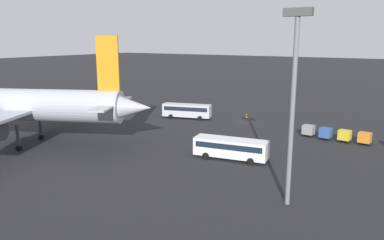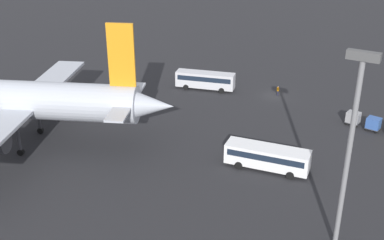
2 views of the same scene
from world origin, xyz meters
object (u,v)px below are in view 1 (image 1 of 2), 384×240
at_px(worker_person, 246,118).
at_px(cargo_cart_orange, 365,138).
at_px(shuttle_bus_far, 231,147).
at_px(cargo_cart_grey, 308,130).
at_px(cargo_cart_blue, 326,133).
at_px(cargo_cart_yellow, 345,135).
at_px(shuttle_bus_near, 187,110).
at_px(airplane, 20,105).

distance_m(worker_person, cargo_cart_orange, 24.59).
height_order(shuttle_bus_far, cargo_cart_grey, shuttle_bus_far).
xyz_separation_m(shuttle_bus_far, cargo_cart_blue, (-9.17, -18.61, -0.64)).
bearing_deg(shuttle_bus_far, cargo_cart_yellow, -132.78).
bearing_deg(cargo_cart_orange, cargo_cart_grey, -3.25).
distance_m(worker_person, cargo_cart_grey, 15.47).
bearing_deg(cargo_cart_yellow, cargo_cart_orange, -178.57).
distance_m(shuttle_bus_near, cargo_cart_blue, 30.18).
xyz_separation_m(airplane, cargo_cart_grey, (-38.50, -30.58, -5.45)).
relative_size(airplane, cargo_cart_grey, 19.27).
xyz_separation_m(cargo_cart_yellow, cargo_cart_grey, (6.25, -0.61, 0.00)).
bearing_deg(shuttle_bus_far, cargo_cart_orange, -138.86).
bearing_deg(cargo_cart_blue, cargo_cart_grey, -10.21).
distance_m(worker_person, cargo_cart_yellow, 21.59).
bearing_deg(cargo_cart_orange, cargo_cart_yellow, 1.43).
bearing_deg(cargo_cart_orange, cargo_cart_blue, 0.29).
xyz_separation_m(shuttle_bus_far, cargo_cart_orange, (-15.42, -18.65, -0.64)).
bearing_deg(shuttle_bus_far, shuttle_bus_near, -53.94).
distance_m(cargo_cart_yellow, cargo_cart_blue, 3.12).
height_order(cargo_cart_orange, cargo_cart_blue, same).
bearing_deg(shuttle_bus_far, worker_person, -80.39).
distance_m(shuttle_bus_near, shuttle_bus_far, 29.42).
bearing_deg(airplane, worker_person, -148.28).
bearing_deg(shuttle_bus_far, cargo_cart_blue, -125.50).
bearing_deg(worker_person, shuttle_bus_far, 108.88).
height_order(cargo_cart_blue, cargo_cart_grey, same).
bearing_deg(shuttle_bus_near, worker_person, -178.60).
xyz_separation_m(worker_person, cargo_cart_blue, (-17.60, 6.02, 0.32)).
relative_size(shuttle_bus_far, cargo_cart_blue, 5.08).
bearing_deg(cargo_cart_yellow, cargo_cart_blue, -0.85).
bearing_deg(cargo_cart_grey, cargo_cart_blue, 169.79).
bearing_deg(cargo_cart_blue, shuttle_bus_near, -3.94).
height_order(airplane, worker_person, airplane).
xyz_separation_m(worker_person, cargo_cart_yellow, (-20.72, 6.07, 0.32)).
relative_size(shuttle_bus_near, worker_person, 6.27).
xyz_separation_m(shuttle_bus_near, worker_person, (-12.50, -3.95, -1.04)).
bearing_deg(cargo_cart_orange, shuttle_bus_far, 50.41).
distance_m(shuttle_bus_near, cargo_cart_orange, 36.41).
relative_size(worker_person, cargo_cart_orange, 0.80).
distance_m(airplane, cargo_cart_yellow, 54.14).
bearing_deg(cargo_cart_grey, shuttle_bus_near, -3.20).
height_order(airplane, cargo_cart_grey, airplane).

